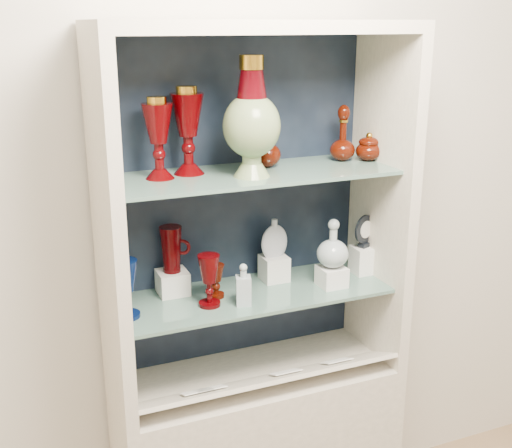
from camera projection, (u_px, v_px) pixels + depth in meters
name	position (u px, v px, depth m)	size (l,w,h in m)	color
wall_back	(232.00, 180.00, 2.27)	(3.50, 0.02, 2.80)	silver
cabinet_back_panel	(235.00, 202.00, 2.27)	(0.98, 0.02, 1.15)	black
cabinet_side_left	(108.00, 234.00, 1.92)	(0.04, 0.40, 1.15)	#BBB29F
cabinet_side_right	(381.00, 202.00, 2.27)	(0.04, 0.40, 1.15)	#BBB29F
cabinet_top_cap	(256.00, 27.00, 1.92)	(1.00, 0.40, 0.04)	#BBB29F
shelf_lower	(254.00, 293.00, 2.20)	(0.92, 0.34, 0.01)	slate
shelf_upper	(254.00, 174.00, 2.07)	(0.92, 0.34, 0.01)	slate
label_ledge	(268.00, 380.00, 2.16)	(0.92, 0.18, 0.01)	#BBB29F
label_card_0	(285.00, 372.00, 2.18)	(0.10, 0.07, 0.00)	white
label_card_1	(337.00, 361.00, 2.26)	(0.10, 0.07, 0.00)	white
label_card_2	(197.00, 391.00, 2.07)	(0.10, 0.07, 0.00)	white
label_card_3	(210.00, 389.00, 2.08)	(0.10, 0.07, 0.00)	white
pedestal_lamp_left	(188.00, 131.00, 2.01)	(0.11, 0.11, 0.28)	#3F0001
pedestal_lamp_right	(158.00, 138.00, 1.95)	(0.10, 0.10, 0.25)	#3F0001
enamel_urn	(252.00, 117.00, 1.96)	(0.18, 0.18, 0.37)	#104823
ruby_decanter_a	(267.00, 130.00, 2.11)	(0.10, 0.10, 0.25)	#440E02
ruby_decanter_b	(343.00, 131.00, 2.22)	(0.09, 0.09, 0.21)	#440E02
lidded_bowl	(369.00, 146.00, 2.23)	(0.09, 0.09, 0.10)	#440E02
cobalt_goblet	(126.00, 289.00, 1.98)	(0.08, 0.08, 0.19)	#071541
ruby_goblet_tall	(209.00, 281.00, 2.07)	(0.07, 0.07, 0.17)	#3F0001
ruby_goblet_small	(216.00, 281.00, 2.14)	(0.06, 0.06, 0.12)	#440E02
riser_ruby_pitcher	(173.00, 282.00, 2.18)	(0.10, 0.10, 0.08)	silver
ruby_pitcher	(171.00, 249.00, 2.14)	(0.12, 0.07, 0.16)	#3F0001
clear_square_bottle	(243.00, 284.00, 2.08)	(0.05, 0.05, 0.14)	#90A0A5
riser_flat_flask	(274.00, 268.00, 2.29)	(0.09, 0.09, 0.09)	silver
flat_flask	(274.00, 237.00, 2.25)	(0.10, 0.04, 0.14)	#AEB4C1
riser_clear_round_decanter	(332.00, 276.00, 2.24)	(0.09, 0.09, 0.07)	silver
clear_round_decanter	(333.00, 245.00, 2.20)	(0.11, 0.11, 0.17)	#90A0A5
riser_cameo_medallion	(363.00, 260.00, 2.35)	(0.08, 0.08, 0.10)	silver
cameo_medallion	(365.00, 231.00, 2.32)	(0.11, 0.04, 0.13)	black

